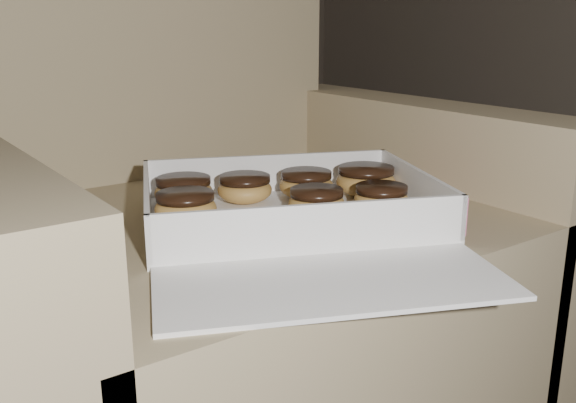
{
  "coord_description": "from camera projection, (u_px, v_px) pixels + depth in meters",
  "views": [
    {
      "loc": [
        0.06,
        -0.15,
        0.63
      ],
      "look_at": [
        0.52,
        0.49,
        0.4
      ],
      "focal_mm": 40.0,
      "sensor_mm": 36.0,
      "label": 1
    }
  ],
  "objects": [
    {
      "name": "bakery_box",
      "position": [
        297.0,
        221.0,
        0.8
      ],
      "size": [
        0.5,
        0.53,
        0.06
      ],
      "rotation": [
        0.0,
        0.0,
        -0.41
      ],
      "color": "white",
      "rests_on": "armchair"
    },
    {
      "name": "donut_a",
      "position": [
        381.0,
        198.0,
        0.84
      ],
      "size": [
        0.07,
        0.07,
        0.04
      ],
      "color": "gold",
      "rests_on": "bakery_box"
    },
    {
      "name": "donut_f",
      "position": [
        245.0,
        188.0,
        0.89
      ],
      "size": [
        0.08,
        0.08,
        0.04
      ],
      "color": "gold",
      "rests_on": "bakery_box"
    },
    {
      "name": "donut_e",
      "position": [
        317.0,
        202.0,
        0.83
      ],
      "size": [
        0.07,
        0.07,
        0.04
      ],
      "color": "gold",
      "rests_on": "bakery_box"
    },
    {
      "name": "donut_g",
      "position": [
        186.0,
        207.0,
        0.8
      ],
      "size": [
        0.08,
        0.08,
        0.04
      ],
      "color": "gold",
      "rests_on": "bakery_box"
    },
    {
      "name": "donut_c",
      "position": [
        184.0,
        191.0,
        0.87
      ],
      "size": [
        0.08,
        0.08,
        0.04
      ],
      "color": "gold",
      "rests_on": "bakery_box"
    },
    {
      "name": "crumb_d",
      "position": [
        408.0,
        222.0,
        0.8
      ],
      "size": [
        0.01,
        0.01,
        0.0
      ],
      "primitive_type": "ellipsoid",
      "color": "black",
      "rests_on": "bakery_box"
    },
    {
      "name": "crumb_b",
      "position": [
        422.0,
        222.0,
        0.8
      ],
      "size": [
        0.01,
        0.01,
        0.0
      ],
      "primitive_type": "ellipsoid",
      "color": "black",
      "rests_on": "bakery_box"
    },
    {
      "name": "donut_b",
      "position": [
        306.0,
        184.0,
        0.91
      ],
      "size": [
        0.08,
        0.08,
        0.04
      ],
      "color": "gold",
      "rests_on": "bakery_box"
    },
    {
      "name": "crumb_a",
      "position": [
        369.0,
        233.0,
        0.76
      ],
      "size": [
        0.01,
        0.01,
        0.0
      ],
      "primitive_type": "ellipsoid",
      "color": "black",
      "rests_on": "bakery_box"
    },
    {
      "name": "donut_d",
      "position": [
        366.0,
        180.0,
        0.92
      ],
      "size": [
        0.09,
        0.09,
        0.04
      ],
      "color": "gold",
      "rests_on": "bakery_box"
    },
    {
      "name": "crumb_c",
      "position": [
        363.0,
        223.0,
        0.8
      ],
      "size": [
        0.01,
        0.01,
        0.0
      ],
      "primitive_type": "ellipsoid",
      "color": "black",
      "rests_on": "bakery_box"
    },
    {
      "name": "armchair",
      "position": [
        228.0,
        272.0,
        0.96
      ],
      "size": [
        0.8,
        0.67,
        0.83
      ],
      "color": "#9B8A63",
      "rests_on": "floor"
    }
  ]
}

